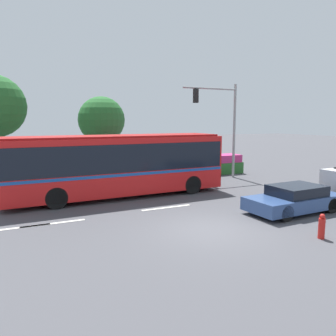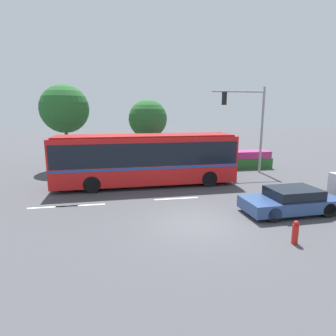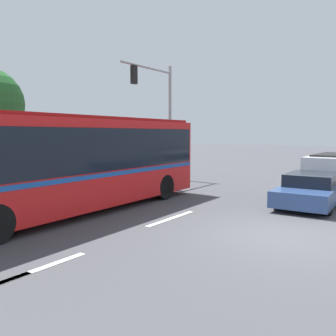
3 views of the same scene
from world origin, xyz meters
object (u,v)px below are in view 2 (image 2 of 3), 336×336
object	(u,v)px
city_bus	(146,157)
street_tree_left	(65,109)
traffic_light_pole	(251,118)
sedan_foreground	(291,201)
fire_hydrant	(295,233)
street_tree_centre	(148,119)

from	to	relation	value
city_bus	street_tree_left	distance (m)	9.31
traffic_light_pole	city_bus	bearing A→B (deg)	16.10
traffic_light_pole	sedan_foreground	bearing A→B (deg)	76.45
sedan_foreground	street_tree_left	bearing A→B (deg)	-49.23
traffic_light_pole	fire_hydrant	size ratio (longest dim) A/B	7.47
traffic_light_pole	fire_hydrant	xyz separation A→B (m)	(-3.75, -11.34, -3.74)
city_bus	traffic_light_pole	bearing A→B (deg)	15.03
city_bus	street_tree_left	size ratio (longest dim) A/B	1.68
traffic_light_pole	street_tree_left	distance (m)	14.61
city_bus	fire_hydrant	size ratio (longest dim) A/B	13.20
sedan_foreground	street_tree_left	size ratio (longest dim) A/B	0.66
street_tree_centre	fire_hydrant	size ratio (longest dim) A/B	6.58
street_tree_centre	city_bus	bearing A→B (deg)	-97.45
street_tree_left	fire_hydrant	distance (m)	19.16
city_bus	traffic_light_pole	world-z (taller)	traffic_light_pole
sedan_foreground	street_tree_centre	size ratio (longest dim) A/B	0.79
sedan_foreground	street_tree_centre	xyz separation A→B (m)	(-5.18, 12.99, 3.42)
sedan_foreground	street_tree_centre	bearing A→B (deg)	-70.42
sedan_foreground	traffic_light_pole	size ratio (longest dim) A/B	0.70
street_tree_centre	fire_hydrant	bearing A→B (deg)	-77.55
city_bus	fire_hydrant	distance (m)	10.10
street_tree_centre	fire_hydrant	xyz separation A→B (m)	(3.49, -15.81, -3.58)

